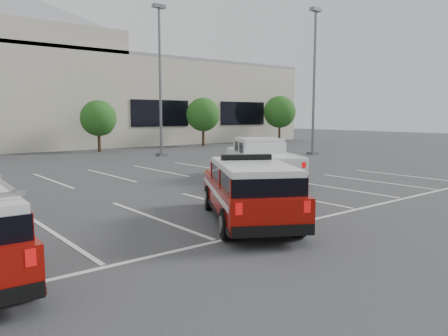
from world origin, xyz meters
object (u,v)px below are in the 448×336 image
object	(u,v)px
tree_mid_right	(99,119)
light_pole_mid	(160,81)
tree_far_right	(280,113)
tree_right	(204,116)
fire_chief_suv	(249,196)
light_pole_right	(314,82)
white_pickup	(261,163)

from	to	relation	value
tree_mid_right	light_pole_mid	size ratio (longest dim) A/B	0.39
tree_mid_right	tree_far_right	bearing A→B (deg)	0.00
tree_far_right	light_pole_mid	size ratio (longest dim) A/B	0.47
tree_right	fire_chief_suv	world-z (taller)	tree_right
tree_far_right	light_pole_right	size ratio (longest dim) A/B	0.47
light_pole_right	fire_chief_suv	world-z (taller)	light_pole_right
tree_mid_right	white_pickup	bearing A→B (deg)	-91.32
tree_far_right	light_pole_mid	world-z (taller)	light_pole_mid
tree_mid_right	tree_right	distance (m)	10.00
tree_right	light_pole_mid	size ratio (longest dim) A/B	0.43
light_pole_mid	tree_far_right	bearing A→B (deg)	18.48
tree_far_right	tree_mid_right	bearing A→B (deg)	-180.00
tree_right	white_pickup	distance (m)	21.43
light_pole_mid	white_pickup	xyz separation A→B (m)	(-2.34, -12.56, -4.46)
light_pole_mid	fire_chief_suv	bearing A→B (deg)	-113.88
tree_far_right	light_pole_mid	distance (m)	19.19
tree_right	fire_chief_suv	distance (m)	28.96
tree_far_right	fire_chief_suv	world-z (taller)	tree_far_right
light_pole_right	white_pickup	world-z (taller)	light_pole_right
tree_right	fire_chief_suv	size ratio (longest dim) A/B	0.83
light_pole_mid	tree_mid_right	bearing A→B (deg)	107.52
tree_mid_right	light_pole_right	world-z (taller)	light_pole_right
tree_far_right	white_pickup	distance (m)	27.73
light_pole_right	tree_far_right	bearing A→B (deg)	52.96
tree_far_right	light_pole_right	distance (m)	15.24
tree_right	tree_far_right	size ratio (longest dim) A/B	0.91
fire_chief_suv	tree_right	bearing A→B (deg)	86.35
tree_mid_right	light_pole_mid	distance (m)	6.88
tree_mid_right	light_pole_right	size ratio (longest dim) A/B	0.39
light_pole_mid	light_pole_right	distance (m)	10.82
tree_far_right	white_pickup	size ratio (longest dim) A/B	0.78
light_pole_mid	fire_chief_suv	world-z (taller)	light_pole_mid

